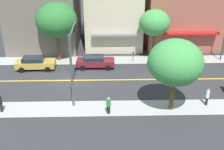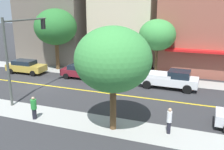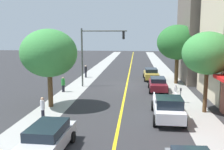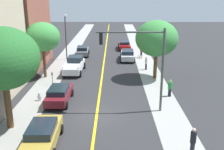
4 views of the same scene
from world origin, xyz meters
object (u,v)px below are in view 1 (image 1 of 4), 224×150
Objects in this scene: fire_hydrant at (98,59)px; pedestrian_white_shirt at (207,96)px; gold_sedan_left_curb at (35,63)px; pedestrian_black_shirt at (0,102)px; pedestrian_green_shirt at (109,105)px; street_tree_left_far at (56,20)px; parking_meter at (133,55)px; white_pickup_truck at (173,60)px; street_tree_left_near at (175,63)px; maroon_sedan_left_curb at (95,61)px; traffic_light_mast at (73,52)px; street_tree_right_corner at (155,23)px.

pedestrian_white_shirt is (10.89, 10.26, 0.52)m from fire_hydrant.
pedestrian_black_shirt is (9.31, -0.98, 0.14)m from gold_sedan_left_curb.
street_tree_left_far is at bearing 23.93° from pedestrian_green_shirt.
parking_meter is 0.79× the size of pedestrian_white_shirt.
white_pickup_truck reaches higher than pedestrian_green_shirt.
street_tree_left_near is 12.55m from maroon_sedan_left_curb.
gold_sedan_left_curb is at bearing 38.08° from traffic_light_mast.
street_tree_left_near is at bearing -86.00° from pedestrian_green_shirt.
pedestrian_white_shirt is at bearing 43.29° from fire_hydrant.
street_tree_left_near is at bearing -105.30° from traffic_light_mast.
street_tree_left_near reaches higher than pedestrian_green_shirt.
traffic_light_mast reaches higher than maroon_sedan_left_curb.
gold_sedan_left_curb is 2.80× the size of pedestrian_green_shirt.
street_tree_right_corner is 4.86m from parking_meter.
street_tree_left_near reaches higher than street_tree_right_corner.
traffic_light_mast reaches higher than pedestrian_white_shirt.
pedestrian_green_shirt is at bearing -132.90° from traffic_light_mast.
maroon_sedan_left_curb reaches higher than parking_meter.
pedestrian_white_shirt is at bearing 28.73° from parking_meter.
white_pickup_truck is (1.71, 4.72, 0.01)m from parking_meter.
pedestrian_white_shirt is (8.66, 17.71, 0.10)m from gold_sedan_left_curb.
street_tree_left_far is 4.13× the size of pedestrian_black_shirt.
pedestrian_black_shirt is at bearing -129.20° from maroon_sedan_left_curb.
fire_hydrant is 10.24m from traffic_light_mast.
street_tree_left_near reaches higher than parking_meter.
pedestrian_green_shirt reaches higher than parking_meter.
gold_sedan_left_curb is (3.02, -2.42, -4.37)m from street_tree_left_far.
pedestrian_green_shirt is (0.57, -5.66, -3.71)m from street_tree_left_near.
fire_hydrant is at bearing -6.64° from pedestrian_black_shirt.
fire_hydrant is at bearing -149.41° from street_tree_left_near.
street_tree_left_near is 9.21m from traffic_light_mast.
street_tree_left_far is at bearing 14.10° from pedestrian_black_shirt.
gold_sedan_left_curb is at bearing -80.51° from parking_meter.
pedestrian_green_shirt is at bearing -126.83° from white_pickup_truck.
fire_hydrant is at bearing 81.00° from maroon_sedan_left_curb.
white_pickup_truck is at bearing -40.08° from pedestrian_green_shirt.
fire_hydrant is 0.44× the size of pedestrian_black_shirt.
street_tree_right_corner is 3.85× the size of pedestrian_green_shirt.
traffic_light_mast is 13.81m from white_pickup_truck.
street_tree_right_corner reaches higher than parking_meter.
street_tree_left_near is 1.44× the size of maroon_sedan_left_curb.
street_tree_left_far is 15.06m from white_pickup_truck.
white_pickup_truck is (-7.12, 11.23, -3.75)m from traffic_light_mast.
pedestrian_white_shirt is at bearing 52.63° from street_tree_left_far.
white_pickup_truck is (-0.27, 16.60, 0.10)m from gold_sedan_left_curb.
maroon_sedan_left_curb is (-9.61, -7.13, -3.79)m from street_tree_left_near.
street_tree_right_corner is at bearing 91.83° from street_tree_left_far.
street_tree_left_far is 10.31m from traffic_light_mast.
street_tree_left_near reaches higher than pedestrian_black_shirt.
white_pickup_truck reaches higher than maroon_sedan_left_curb.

